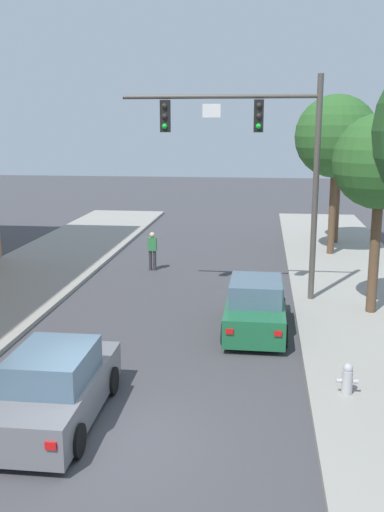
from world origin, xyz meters
name	(u,v)px	position (x,y,z in m)	size (l,w,h in m)	color
ground_plane	(109,442)	(0.00, 0.00, 0.00)	(120.00, 120.00, 0.00)	#424247
traffic_signal_mast	(261,146)	(2.74, 9.77, 5.34)	(6.59, 0.38, 7.50)	#514C47
car_lead_green	(255,307)	(2.73, 6.72, 0.72)	(1.86, 4.25, 1.60)	#1E663D
car_following_grey	(56,388)	(-1.27, 0.70, 0.72)	(1.86, 4.25, 1.60)	slate
pedestrian_crossing_road	(152,249)	(-1.73, 13.72, 0.91)	(0.36, 0.22, 1.64)	#333338
fire_hydrant	(347,379)	(4.84, 2.39, 0.51)	(0.48, 0.24, 0.72)	#B2B2B7
street_tree_second	(381,163)	(6.41, 8.54, 4.91)	(2.94, 2.94, 6.27)	brown
street_tree_third	(336,137)	(6.07, 17.34, 5.52)	(3.72, 3.72, 7.26)	brown
street_tree_farthest	(340,143)	(6.59, 20.14, 5.18)	(3.39, 3.39, 6.76)	brown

